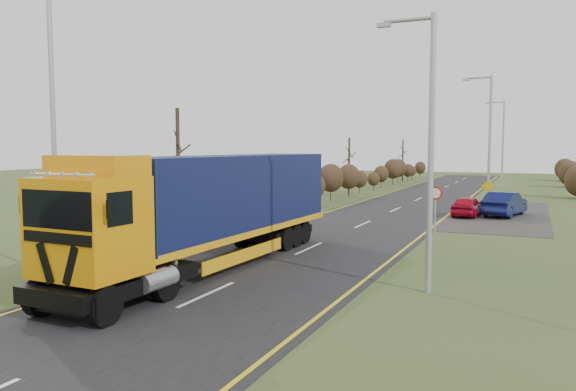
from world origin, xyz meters
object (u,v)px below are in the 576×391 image
(lorry, at_px, (213,203))
(car_blue_sedan, at_px, (505,204))
(speed_sign, at_px, (435,201))
(car_red_hatchback, at_px, (467,206))
(streetlight_near, at_px, (428,142))

(lorry, xyz_separation_m, car_blue_sedan, (8.68, 20.03, -1.56))
(car_blue_sedan, bearing_deg, speed_sign, 86.65)
(car_red_hatchback, bearing_deg, speed_sign, 89.76)
(lorry, relative_size, streetlight_near, 1.82)
(lorry, bearing_deg, speed_sign, 63.61)
(car_red_hatchback, bearing_deg, lorry, 75.16)
(car_blue_sedan, relative_size, speed_sign, 1.91)
(streetlight_near, bearing_deg, lorry, 177.65)
(lorry, distance_m, streetlight_near, 7.74)
(streetlight_near, relative_size, speed_sign, 3.41)
(lorry, height_order, car_blue_sedan, lorry)
(streetlight_near, height_order, speed_sign, streetlight_near)
(lorry, distance_m, car_red_hatchback, 20.16)
(lorry, height_order, streetlight_near, streetlight_near)
(streetlight_near, bearing_deg, speed_sign, 97.72)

